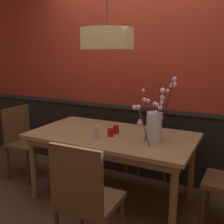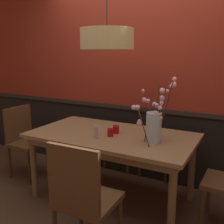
{
  "view_description": "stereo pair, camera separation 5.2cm",
  "coord_description": "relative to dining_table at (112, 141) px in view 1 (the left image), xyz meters",
  "views": [
    {
      "loc": [
        1.25,
        -2.45,
        1.6
      ],
      "look_at": [
        0.0,
        0.0,
        1.0
      ],
      "focal_mm": 42.92,
      "sensor_mm": 36.0,
      "label": 1
    },
    {
      "loc": [
        1.3,
        -2.43,
        1.6
      ],
      "look_at": [
        0.0,
        0.0,
        1.0
      ],
      "focal_mm": 42.92,
      "sensor_mm": 36.0,
      "label": 2
    }
  ],
  "objects": [
    {
      "name": "chair_far_side_left",
      "position": [
        -0.29,
        0.92,
        -0.15
      ],
      "size": [
        0.43,
        0.44,
        0.96
      ],
      "color": "brown",
      "rests_on": "ground"
    },
    {
      "name": "dining_table",
      "position": [
        0.0,
        0.0,
        0.0
      ],
      "size": [
        1.75,
        0.95,
        0.76
      ],
      "color": "#997047",
      "rests_on": "ground"
    },
    {
      "name": "chair_far_side_right",
      "position": [
        0.25,
        0.89,
        -0.14
      ],
      "size": [
        0.42,
        0.39,
        0.97
      ],
      "color": "brown",
      "rests_on": "ground"
    },
    {
      "name": "chair_near_side_right",
      "position": [
        0.22,
        -0.89,
        -0.14
      ],
      "size": [
        0.47,
        0.44,
        0.97
      ],
      "color": "brown",
      "rests_on": "ground"
    },
    {
      "name": "chair_head_west_end",
      "position": [
        -1.3,
        0.0,
        -0.16
      ],
      "size": [
        0.43,
        0.46,
        0.92
      ],
      "color": "brown",
      "rests_on": "ground"
    },
    {
      "name": "ground_plane",
      "position": [
        0.0,
        0.0,
        -0.68
      ],
      "size": [
        24.0,
        24.0,
        0.0
      ],
      "primitive_type": "plane",
      "color": "#4C3321"
    },
    {
      "name": "candle_holder_nearer_edge",
      "position": [
        0.03,
        -0.09,
        0.13
      ],
      "size": [
        0.07,
        0.07,
        0.08
      ],
      "color": "#9E0F14",
      "rests_on": "dining_table"
    },
    {
      "name": "pendant_lamp",
      "position": [
        -0.01,
        -0.09,
        1.06
      ],
      "size": [
        0.52,
        0.52,
        1.09
      ],
      "color": "tan"
    },
    {
      "name": "back_wall",
      "position": [
        0.0,
        0.72,
        0.68
      ],
      "size": [
        5.71,
        0.14,
        2.73
      ],
      "color": "black",
      "rests_on": "ground"
    },
    {
      "name": "vase_with_blossoms",
      "position": [
        0.48,
        -0.04,
        0.27
      ],
      "size": [
        0.34,
        0.39,
        0.62
      ],
      "color": "silver",
      "rests_on": "dining_table"
    },
    {
      "name": "condiment_bottle",
      "position": [
        -0.08,
        -0.2,
        0.14
      ],
      "size": [
        0.04,
        0.04,
        0.13
      ],
      "color": "#ADADB2",
      "rests_on": "dining_table"
    },
    {
      "name": "candle_holder_nearer_center",
      "position": [
        0.03,
        0.04,
        0.13
      ],
      "size": [
        0.07,
        0.07,
        0.09
      ],
      "color": "#9E0F14",
      "rests_on": "dining_table"
    }
  ]
}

